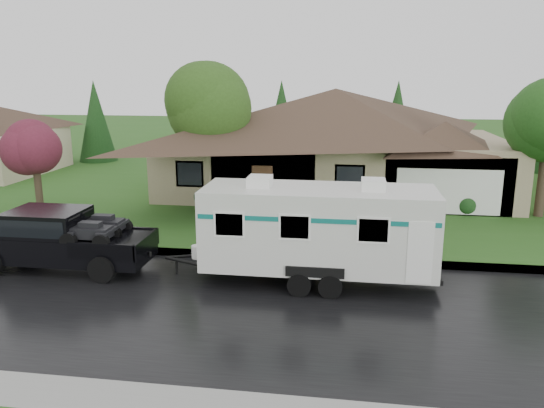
{
  "coord_description": "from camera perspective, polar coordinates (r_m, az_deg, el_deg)",
  "views": [
    {
      "loc": [
        2.85,
        -15.61,
        6.39
      ],
      "look_at": [
        0.26,
        2.0,
        2.09
      ],
      "focal_mm": 35.0,
      "sensor_mm": 36.0,
      "label": 1
    }
  ],
  "objects": [
    {
      "name": "road",
      "position": [
        15.3,
        -3.2,
        -11.11
      ],
      "size": [
        140.0,
        8.0,
        0.01
      ],
      "primitive_type": "cube",
      "color": "black",
      "rests_on": "ground"
    },
    {
      "name": "travel_trailer",
      "position": [
        16.57,
        4.98,
        -2.57
      ],
      "size": [
        7.55,
        2.65,
        3.39
      ],
      "color": "silver",
      "rests_on": "ground"
    },
    {
      "name": "ground",
      "position": [
        17.1,
        -1.85,
        -8.37
      ],
      "size": [
        140.0,
        140.0,
        0.0
      ],
      "primitive_type": "plane",
      "color": "#29581B",
      "rests_on": "ground"
    },
    {
      "name": "shrub_row",
      "position": [
        25.58,
        6.25,
        0.52
      ],
      "size": [
        13.6,
        1.0,
        1.0
      ],
      "color": "#143814",
      "rests_on": "lawn"
    },
    {
      "name": "curb",
      "position": [
        19.16,
        -0.66,
        -5.68
      ],
      "size": [
        140.0,
        0.5,
        0.15
      ],
      "primitive_type": "cube",
      "color": "gray",
      "rests_on": "ground"
    },
    {
      "name": "lawn",
      "position": [
        31.38,
        2.99,
        1.94
      ],
      "size": [
        140.0,
        26.0,
        0.15
      ],
      "primitive_type": "cube",
      "color": "#29581B",
      "rests_on": "ground"
    },
    {
      "name": "tree_red",
      "position": [
        27.05,
        -24.21,
        5.49
      ],
      "size": [
        2.61,
        2.61,
        4.33
      ],
      "color": "#382B1E",
      "rests_on": "lawn"
    },
    {
      "name": "pickup_truck",
      "position": [
        19.36,
        -22.13,
        -3.34
      ],
      "size": [
        6.12,
        2.32,
        2.04
      ],
      "color": "black",
      "rests_on": "ground"
    },
    {
      "name": "tree_left_green",
      "position": [
        25.83,
        -6.81,
        10.29
      ],
      "size": [
        4.18,
        4.18,
        6.92
      ],
      "color": "#382B1E",
      "rests_on": "lawn"
    },
    {
      "name": "house_main",
      "position": [
        29.58,
        7.32,
        8.03
      ],
      "size": [
        19.44,
        10.8,
        6.9
      ],
      "color": "gray",
      "rests_on": "lawn"
    }
  ]
}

